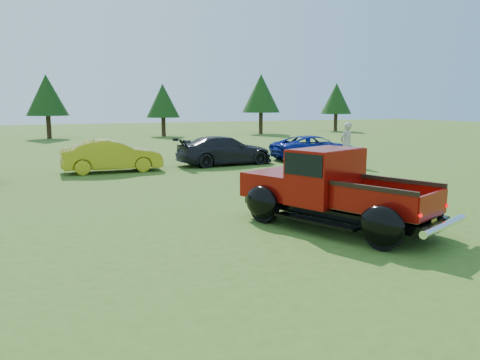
{
  "coord_description": "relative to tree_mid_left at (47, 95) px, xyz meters",
  "views": [
    {
      "loc": [
        -4.46,
        -9.03,
        2.67
      ],
      "look_at": [
        -0.3,
        0.2,
        1.03
      ],
      "focal_mm": 35.0,
      "sensor_mm": 36.0,
      "label": 1
    }
  ],
  "objects": [
    {
      "name": "ground",
      "position": [
        3.0,
        -31.0,
        -3.38
      ],
      "size": [
        120.0,
        120.0,
        0.0
      ],
      "primitive_type": "plane",
      "color": "#375718",
      "rests_on": "ground"
    },
    {
      "name": "tree_mid_left",
      "position": [
        0.0,
        0.0,
        0.0
      ],
      "size": [
        3.2,
        3.2,
        5.0
      ],
      "color": "#332114",
      "rests_on": "ground"
    },
    {
      "name": "tree_mid_right",
      "position": [
        9.0,
        -1.0,
        -0.41
      ],
      "size": [
        2.82,
        2.82,
        4.4
      ],
      "color": "#332114",
      "rests_on": "ground"
    },
    {
      "name": "tree_east",
      "position": [
        18.0,
        -1.5,
        0.27
      ],
      "size": [
        3.46,
        3.46,
        5.4
      ],
      "color": "#332114",
      "rests_on": "ground"
    },
    {
      "name": "tree_far_east",
      "position": [
        27.0,
        -0.5,
        -0.14
      ],
      "size": [
        3.07,
        3.07,
        4.8
      ],
      "color": "#332114",
      "rests_on": "ground"
    },
    {
      "name": "pickup_truck",
      "position": [
        4.45,
        -31.5,
        -2.57
      ],
      "size": [
        3.44,
        4.92,
        1.72
      ],
      "rotation": [
        0.0,
        0.0,
        0.37
      ],
      "color": "black",
      "rests_on": "ground"
    },
    {
      "name": "show_car_yellow",
      "position": [
        1.5,
        -21.01,
        -2.74
      ],
      "size": [
        3.94,
        1.48,
        1.28
      ],
      "primitive_type": "imported",
      "rotation": [
        0.0,
        0.0,
        1.54
      ],
      "color": "#B09D17",
      "rests_on": "ground"
    },
    {
      "name": "show_car_grey",
      "position": [
        6.48,
        -20.75,
        -2.75
      ],
      "size": [
        4.46,
        1.99,
        1.27
      ],
      "primitive_type": "imported",
      "rotation": [
        0.0,
        0.0,
        1.62
      ],
      "color": "black",
      "rests_on": "ground"
    },
    {
      "name": "show_car_blue",
      "position": [
        11.16,
        -20.84,
        -2.79
      ],
      "size": [
        4.3,
        2.05,
        1.18
      ],
      "primitive_type": "imported",
      "rotation": [
        0.0,
        0.0,
        1.55
      ],
      "color": "navy",
      "rests_on": "ground"
    },
    {
      "name": "spectator",
      "position": [
        11.2,
        -23.28,
        -2.43
      ],
      "size": [
        0.79,
        0.61,
        1.91
      ],
      "primitive_type": "imported",
      "rotation": [
        0.0,
        0.0,
        3.39
      ],
      "color": "#A39A8D",
      "rests_on": "ground"
    }
  ]
}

